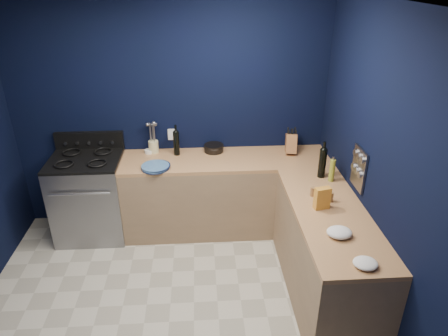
{
  "coord_description": "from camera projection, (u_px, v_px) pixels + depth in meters",
  "views": [
    {
      "loc": [
        0.31,
        -2.62,
        2.81
      ],
      "look_at": [
        0.55,
        1.0,
        1.0
      ],
      "focal_mm": 32.59,
      "sensor_mm": 36.0,
      "label": 1
    }
  ],
  "objects": [
    {
      "name": "floor",
      "position": [
        169.0,
        323.0,
        3.58
      ],
      "size": [
        3.5,
        3.5,
        0.02
      ],
      "primitive_type": "cube",
      "color": "beige",
      "rests_on": "ground"
    },
    {
      "name": "ceiling",
      "position": [
        143.0,
        3.0,
        2.41
      ],
      "size": [
        3.5,
        3.5,
        0.02
      ],
      "primitive_type": "cube",
      "color": "silver",
      "rests_on": "ground"
    },
    {
      "name": "wall_back",
      "position": [
        171.0,
        115.0,
        4.57
      ],
      "size": [
        3.5,
        0.02,
        2.6
      ],
      "primitive_type": "cube",
      "color": "black",
      "rests_on": "ground"
    },
    {
      "name": "wall_right",
      "position": [
        391.0,
        187.0,
        3.1
      ],
      "size": [
        0.02,
        3.5,
        2.6
      ],
      "primitive_type": "cube",
      "color": "black",
      "rests_on": "ground"
    },
    {
      "name": "cab_back",
      "position": [
        226.0,
        195.0,
        4.7
      ],
      "size": [
        2.3,
        0.63,
        0.86
      ],
      "primitive_type": "cube",
      "color": "#927353",
      "rests_on": "floor"
    },
    {
      "name": "top_back",
      "position": [
        226.0,
        160.0,
        4.5
      ],
      "size": [
        2.3,
        0.63,
        0.04
      ],
      "primitive_type": "cube",
      "color": "brown",
      "rests_on": "cab_back"
    },
    {
      "name": "cab_right",
      "position": [
        325.0,
        256.0,
        3.72
      ],
      "size": [
        0.63,
        1.67,
        0.86
      ],
      "primitive_type": "cube",
      "color": "#927353",
      "rests_on": "floor"
    },
    {
      "name": "top_right",
      "position": [
        331.0,
        214.0,
        3.52
      ],
      "size": [
        0.63,
        1.67,
        0.04
      ],
      "primitive_type": "cube",
      "color": "brown",
      "rests_on": "cab_right"
    },
    {
      "name": "gas_range",
      "position": [
        91.0,
        198.0,
        4.58
      ],
      "size": [
        0.76,
        0.66,
        0.92
      ],
      "primitive_type": "cube",
      "color": "gray",
      "rests_on": "floor"
    },
    {
      "name": "oven_door",
      "position": [
        84.0,
        214.0,
        4.31
      ],
      "size": [
        0.59,
        0.02,
        0.42
      ],
      "primitive_type": "cube",
      "color": "black",
      "rests_on": "gas_range"
    },
    {
      "name": "cooktop",
      "position": [
        84.0,
        160.0,
        4.37
      ],
      "size": [
        0.76,
        0.66,
        0.03
      ],
      "primitive_type": "cube",
      "color": "black",
      "rests_on": "gas_range"
    },
    {
      "name": "backguard",
      "position": [
        89.0,
        140.0,
        4.59
      ],
      "size": [
        0.76,
        0.06,
        0.2
      ],
      "primitive_type": "cube",
      "color": "black",
      "rests_on": "gas_range"
    },
    {
      "name": "spice_panel",
      "position": [
        359.0,
        169.0,
        3.64
      ],
      "size": [
        0.02,
        0.28,
        0.38
      ],
      "primitive_type": "cube",
      "color": "gray",
      "rests_on": "wall_right"
    },
    {
      "name": "wall_outlet",
      "position": [
        172.0,
        134.0,
        4.64
      ],
      "size": [
        0.09,
        0.02,
        0.13
      ],
      "primitive_type": "cube",
      "color": "white",
      "rests_on": "wall_back"
    },
    {
      "name": "plate_stack",
      "position": [
        155.0,
        167.0,
        4.26
      ],
      "size": [
        0.37,
        0.37,
        0.04
      ],
      "primitive_type": "cylinder",
      "rotation": [
        0.0,
        0.0,
        -0.33
      ],
      "color": "#3C5B96",
      "rests_on": "top_back"
    },
    {
      "name": "ramekin",
      "position": [
        149.0,
        151.0,
        4.61
      ],
      "size": [
        0.13,
        0.13,
        0.04
      ],
      "primitive_type": "cylinder",
      "rotation": [
        0.0,
        0.0,
        -0.37
      ],
      "color": "white",
      "rests_on": "top_back"
    },
    {
      "name": "utensil_crock",
      "position": [
        154.0,
        147.0,
        4.61
      ],
      "size": [
        0.13,
        0.13,
        0.14
      ],
      "primitive_type": "cylinder",
      "rotation": [
        0.0,
        0.0,
        0.23
      ],
      "color": "beige",
      "rests_on": "top_back"
    },
    {
      "name": "wine_bottle_back",
      "position": [
        176.0,
        143.0,
        4.52
      ],
      "size": [
        0.08,
        0.08,
        0.27
      ],
      "primitive_type": "cylinder",
      "rotation": [
        0.0,
        0.0,
        0.21
      ],
      "color": "black",
      "rests_on": "top_back"
    },
    {
      "name": "lemon_basket",
      "position": [
        214.0,
        148.0,
        4.64
      ],
      "size": [
        0.27,
        0.27,
        0.08
      ],
      "primitive_type": "cylinder",
      "rotation": [
        0.0,
        0.0,
        0.3
      ],
      "color": "black",
      "rests_on": "top_back"
    },
    {
      "name": "knife_block",
      "position": [
        291.0,
        143.0,
        4.59
      ],
      "size": [
        0.15,
        0.27,
        0.27
      ],
      "primitive_type": "cube",
      "rotation": [
        -0.31,
        0.0,
        -0.15
      ],
      "color": "brown",
      "rests_on": "top_back"
    },
    {
      "name": "wine_bottle_right",
      "position": [
        322.0,
        163.0,
        4.04
      ],
      "size": [
        0.09,
        0.09,
        0.3
      ],
      "primitive_type": "cylinder",
      "rotation": [
        0.0,
        0.0,
        0.26
      ],
      "color": "black",
      "rests_on": "top_right"
    },
    {
      "name": "oil_bottle",
      "position": [
        332.0,
        170.0,
        3.97
      ],
      "size": [
        0.06,
        0.06,
        0.23
      ],
      "primitive_type": "cylinder",
      "rotation": [
        0.0,
        0.0,
        -0.11
      ],
      "color": "olive",
      "rests_on": "top_right"
    },
    {
      "name": "spice_jar_near",
      "position": [
        331.0,
        197.0,
        3.65
      ],
      "size": [
        0.05,
        0.05,
        0.09
      ],
      "primitive_type": "cylinder",
      "rotation": [
        0.0,
        0.0,
        0.15
      ],
      "color": "olive",
      "rests_on": "top_right"
    },
    {
      "name": "spice_jar_far",
      "position": [
        313.0,
        192.0,
        3.74
      ],
      "size": [
        0.05,
        0.05,
        0.09
      ],
      "primitive_type": "cylinder",
      "rotation": [
        0.0,
        0.0,
        -0.2
      ],
      "color": "olive",
      "rests_on": "top_right"
    },
    {
      "name": "crouton_bag",
      "position": [
        322.0,
        198.0,
        3.53
      ],
      "size": [
        0.15,
        0.09,
        0.2
      ],
      "primitive_type": "cube",
      "rotation": [
        0.0,
        0.0,
        0.22
      ],
      "color": "#C3522E",
      "rests_on": "top_right"
    },
    {
      "name": "towel_front",
      "position": [
        339.0,
        232.0,
        3.19
      ],
      "size": [
        0.25,
        0.23,
        0.07
      ],
      "primitive_type": "ellipsoid",
      "rotation": [
        0.0,
        0.0,
        -0.38
      ],
      "color": "white",
      "rests_on": "top_right"
    },
    {
      "name": "towel_end",
      "position": [
        365.0,
        263.0,
        2.87
      ],
      "size": [
        0.21,
        0.2,
        0.05
      ],
      "primitive_type": "ellipsoid",
      "rotation": [
        0.0,
        0.0,
        -0.28
      ],
      "color": "white",
      "rests_on": "top_right"
    }
  ]
}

